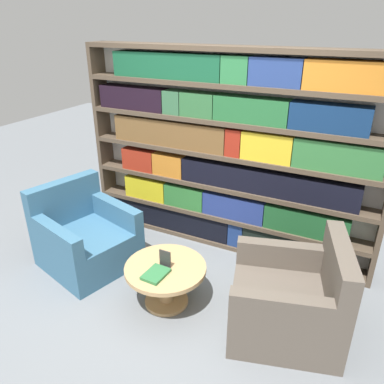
{
  "coord_description": "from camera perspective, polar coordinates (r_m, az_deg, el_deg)",
  "views": [
    {
      "loc": [
        1.41,
        -2.31,
        2.44
      ],
      "look_at": [
        -0.06,
        0.61,
        0.93
      ],
      "focal_mm": 35.0,
      "sensor_mm": 36.0,
      "label": 1
    }
  ],
  "objects": [
    {
      "name": "armchair_left",
      "position": [
        4.21,
        -15.95,
        -6.84
      ],
      "size": [
        1.07,
        1.04,
        0.88
      ],
      "rotation": [
        0.0,
        0.0,
        1.3
      ],
      "color": "#386684",
      "rests_on": "ground_plane"
    },
    {
      "name": "coffee_table",
      "position": [
        3.53,
        -4.02,
        -12.75
      ],
      "size": [
        0.74,
        0.74,
        0.41
      ],
      "color": "tan",
      "rests_on": "ground_plane"
    },
    {
      "name": "table_sign",
      "position": [
        3.41,
        -4.12,
        -10.27
      ],
      "size": [
        0.11,
        0.06,
        0.17
      ],
      "color": "black",
      "rests_on": "coffee_table"
    },
    {
      "name": "ground_plane",
      "position": [
        3.64,
        -3.65,
        -17.31
      ],
      "size": [
        14.0,
        14.0,
        0.0
      ],
      "primitive_type": "plane",
      "color": "slate"
    },
    {
      "name": "armchair_right",
      "position": [
        3.36,
        14.79,
        -15.87
      ],
      "size": [
        1.08,
        1.05,
        0.88
      ],
      "rotation": [
        0.0,
        0.0,
        -1.3
      ],
      "color": "brown",
      "rests_on": "ground_plane"
    },
    {
      "name": "bookshelf",
      "position": [
        4.11,
        5.38,
        5.51
      ],
      "size": [
        3.32,
        0.3,
        2.21
      ],
      "color": "silver",
      "rests_on": "ground_plane"
    },
    {
      "name": "stray_book",
      "position": [
        3.35,
        -5.54,
        -12.35
      ],
      "size": [
        0.19,
        0.25,
        0.03
      ],
      "color": "#2D703D",
      "rests_on": "coffee_table"
    }
  ]
}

